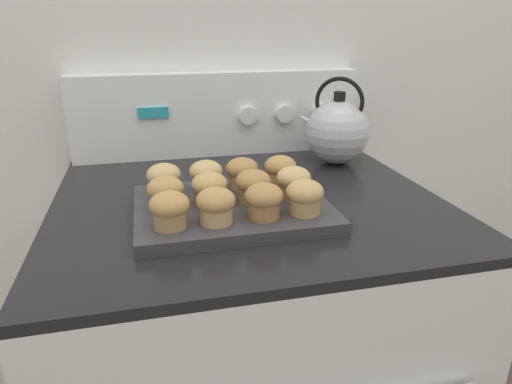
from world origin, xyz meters
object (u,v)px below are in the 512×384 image
stove_range (248,373)px  muffin_r0_c3 (305,196)px  muffin_r0_c1 (216,205)px  muffin_r1_c2 (253,185)px  muffin_r0_c2 (264,200)px  muffin_r1_c3 (294,182)px  muffin_r2_c3 (280,170)px  muffin_pan (232,209)px  muffin_r1_c0 (166,193)px  muffin_r2_c1 (206,175)px  tea_kettle (337,131)px  muffin_r0_c0 (170,209)px  muffin_r2_c0 (164,178)px  muffin_r2_c2 (242,172)px  muffin_r1_c1 (210,188)px

stove_range → muffin_r0_c3: (0.07, -0.16, 0.50)m
muffin_r0_c1 → muffin_r1_c2: 0.11m
stove_range → muffin_r0_c1: muffin_r0_c1 is taller
muffin_r0_c2 → muffin_r1_c3: same height
muffin_r0_c3 → muffin_r2_c3: bearing=89.5°
muffin_pan → muffin_r0_c2: muffin_r0_c2 is taller
muffin_r1_c3 → muffin_r0_c2: bearing=-135.2°
muffin_pan → muffin_r1_c0: bearing=-178.9°
muffin_r0_c3 → muffin_r2_c1: bearing=134.1°
tea_kettle → muffin_r0_c0: bearing=-141.6°
muffin_r0_c1 → muffin_r2_c3: 0.21m
muffin_r0_c1 → muffin_r2_c0: size_ratio=1.00×
muffin_r2_c0 → muffin_r2_c2: same height
muffin_r0_c0 → muffin_r1_c0: (-0.00, 0.07, 0.00)m
tea_kettle → muffin_r2_c3: bearing=-137.1°
muffin_r1_c2 → muffin_r2_c0: same height
muffin_r2_c3 → muffin_r0_c3: bearing=-90.5°
muffin_pan → muffin_r1_c0: 0.12m
muffin_r2_c1 → muffin_r2_c3: bearing=-1.0°
muffin_r1_c0 → muffin_r1_c3: size_ratio=1.00×
muffin_r1_c3 → muffin_r0_c3: bearing=-93.5°
stove_range → muffin_r2_c0: 0.53m
muffin_r0_c1 → muffin_pan: bearing=62.4°
muffin_r0_c0 → muffin_r1_c3: size_ratio=1.00×
muffin_r1_c0 → muffin_r1_c3: 0.23m
stove_range → muffin_r1_c2: (-0.01, -0.09, 0.50)m
muffin_r0_c2 → muffin_r1_c3: bearing=44.8°
muffin_r0_c0 → muffin_pan: bearing=34.4°
muffin_r2_c1 → tea_kettle: size_ratio=0.30×
muffin_r0_c1 → muffin_r1_c3: bearing=26.5°
stove_range → muffin_r1_c2: 0.51m
muffin_r0_c1 → muffin_r0_c3: size_ratio=1.00×
muffin_pan → muffin_r1_c1: muffin_r1_c1 is taller
muffin_r0_c3 → muffin_r1_c1: 0.17m
muffin_r2_c0 → muffin_r2_c2: bearing=1.0°
stove_range → muffin_r1_c0: size_ratio=14.25×
muffin_r0_c0 → muffin_r1_c1: (0.07, 0.08, 0.00)m
muffin_r0_c3 → muffin_r2_c1: same height
muffin_r2_c0 → muffin_r2_c2: (0.15, 0.00, 0.00)m
muffin_r0_c1 → muffin_r1_c0: 0.11m
muffin_r2_c1 → muffin_r0_c2: bearing=-63.7°
muffin_r2_c1 → muffin_r2_c2: 0.07m
muffin_r1_c0 → muffin_r2_c0: same height
muffin_r0_c2 → muffin_r2_c0: bearing=135.8°
muffin_r0_c3 → muffin_r1_c3: 0.07m
muffin_pan → muffin_r2_c0: (-0.11, 0.07, 0.04)m
muffin_r0_c3 → muffin_r1_c3: size_ratio=1.00×
muffin_r1_c1 → muffin_r2_c1: (0.00, 0.07, 0.00)m
muffin_r2_c0 → muffin_r1_c2: bearing=-26.4°
tea_kettle → muffin_r1_c0: bearing=-148.7°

